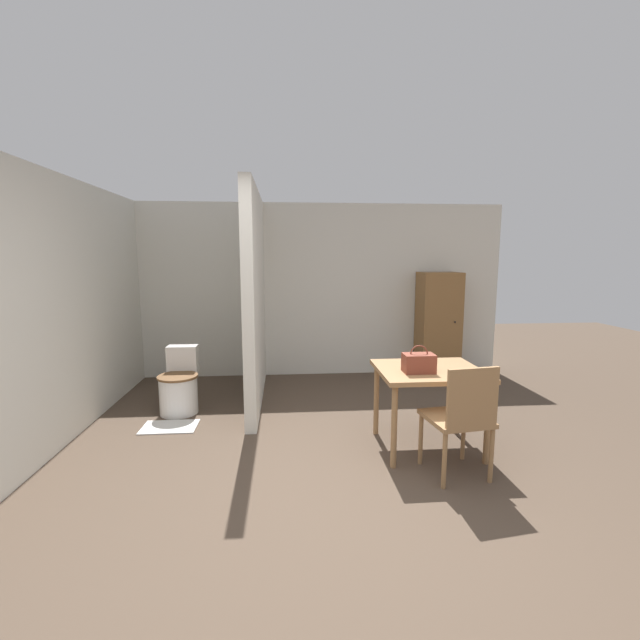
# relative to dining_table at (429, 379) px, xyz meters

# --- Properties ---
(ground_plane) EXTENTS (16.00, 16.00, 0.00)m
(ground_plane) POSITION_rel_dining_table_xyz_m (-0.95, -0.97, -0.65)
(ground_plane) COLOR #4C3D30
(wall_back) EXTENTS (5.75, 0.12, 2.50)m
(wall_back) POSITION_rel_dining_table_xyz_m (-0.95, 2.64, 0.60)
(wall_back) COLOR silver
(wall_back) RESTS_ON ground_plane
(wall_left) EXTENTS (0.12, 4.56, 2.50)m
(wall_left) POSITION_rel_dining_table_xyz_m (-3.39, 0.80, 0.60)
(wall_left) COLOR silver
(wall_left) RESTS_ON ground_plane
(partition_wall) EXTENTS (0.12, 2.15, 2.50)m
(partition_wall) POSITION_rel_dining_table_xyz_m (-1.64, 1.51, 0.60)
(partition_wall) COLOR silver
(partition_wall) RESTS_ON ground_plane
(dining_table) EXTENTS (0.92, 0.81, 0.75)m
(dining_table) POSITION_rel_dining_table_xyz_m (0.00, 0.00, 0.00)
(dining_table) COLOR #997047
(dining_table) RESTS_ON ground_plane
(wooden_chair) EXTENTS (0.52, 0.52, 0.93)m
(wooden_chair) POSITION_rel_dining_table_xyz_m (0.08, -0.55, -0.14)
(wooden_chair) COLOR #997047
(wooden_chair) RESTS_ON ground_plane
(toilet) EXTENTS (0.44, 0.59, 0.71)m
(toilet) POSITION_rel_dining_table_xyz_m (-2.48, 1.14, -0.37)
(toilet) COLOR white
(toilet) RESTS_ON ground_plane
(handbag) EXTENTS (0.27, 0.17, 0.24)m
(handbag) POSITION_rel_dining_table_xyz_m (-0.13, -0.11, 0.18)
(handbag) COLOR brown
(handbag) RESTS_ON dining_table
(wooden_cabinet) EXTENTS (0.56, 0.48, 1.52)m
(wooden_cabinet) POSITION_rel_dining_table_xyz_m (0.93, 2.33, 0.11)
(wooden_cabinet) COLOR brown
(wooden_cabinet) RESTS_ON ground_plane
(bath_mat) EXTENTS (0.55, 0.35, 0.01)m
(bath_mat) POSITION_rel_dining_table_xyz_m (-2.48, 0.67, -0.65)
(bath_mat) COLOR silver
(bath_mat) RESTS_ON ground_plane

